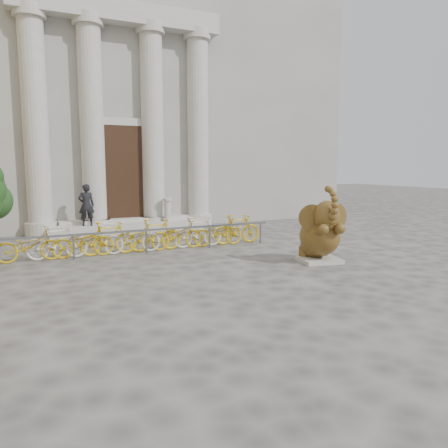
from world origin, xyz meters
name	(u,v)px	position (x,y,z in m)	size (l,w,h in m)	color
ground	(235,292)	(0.00, 0.00, 0.00)	(80.00, 80.00, 0.00)	#474442
classical_building	(99,97)	(0.00, 14.93, 5.98)	(22.00, 10.70, 12.00)	gray
entrance_steps	(128,227)	(0.00, 9.40, 0.18)	(6.00, 1.20, 0.36)	#A8A59E
elephant_statue	(320,235)	(3.41, 1.56, 0.76)	(1.37, 1.63, 2.09)	#A8A59E
bike_rack	(143,236)	(-0.56, 5.03, 0.50)	(8.32, 0.53, 1.00)	slate
pedestrian	(86,205)	(-1.63, 9.05, 1.15)	(0.58, 0.38, 1.58)	black
balustrade_post	(167,211)	(1.55, 9.10, 0.79)	(0.38, 0.38, 0.93)	#A8A59E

